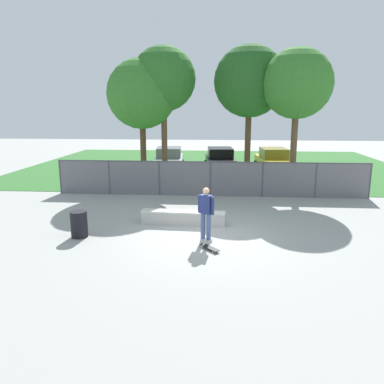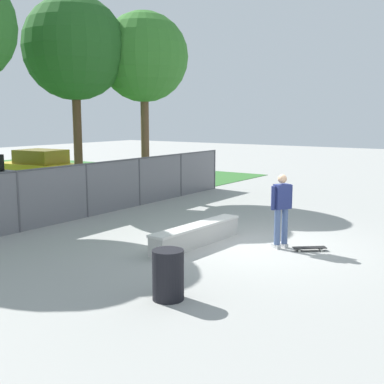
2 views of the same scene
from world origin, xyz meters
name	(u,v)px [view 1 (image 1 of 2)]	position (x,y,z in m)	size (l,w,h in m)	color
ground_plane	(205,238)	(0.00, 0.00, 0.00)	(80.00, 80.00, 0.00)	#9E9E99
grass_strip	(214,165)	(0.00, 16.53, 0.01)	(27.31, 20.00, 0.02)	#336B2D
concrete_ledge	(183,218)	(-0.87, 1.42, 0.26)	(3.19, 0.64, 0.52)	#B7B5AD
skateboarder	(206,212)	(0.06, -0.44, 1.01)	(0.53, 0.41, 1.82)	beige
skateboard	(210,248)	(0.20, -1.12, 0.07)	(0.67, 0.74, 0.09)	black
chainlink_fence	(210,177)	(0.00, 6.23, 0.94)	(15.38, 0.07, 1.73)	#4C4C51
tree_near_left	(142,94)	(-3.78, 8.42, 5.00)	(3.72, 3.72, 6.89)	#513823
tree_near_right	(163,80)	(-2.62, 8.62, 5.76)	(3.44, 3.44, 7.52)	brown
tree_mid	(250,82)	(1.94, 8.70, 5.63)	(3.76, 3.76, 7.54)	#513823
tree_far	(297,84)	(4.15, 7.28, 5.42)	(3.43, 3.43, 7.17)	brown
car_silver	(169,159)	(-3.06, 13.52, 0.84)	(2.30, 4.34, 1.66)	#B7BABF
car_black	(220,160)	(0.44, 13.54, 0.84)	(2.30, 4.34, 1.66)	black
car_yellow	(273,160)	(4.01, 13.62, 0.84)	(2.30, 4.34, 1.66)	gold
trash_bin	(79,224)	(-4.24, -0.25, 0.45)	(0.56, 0.56, 0.89)	black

